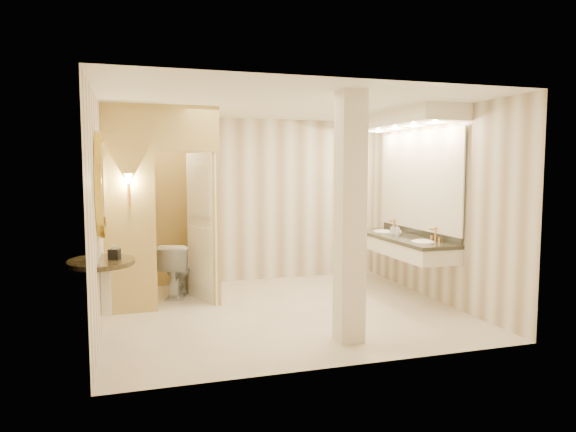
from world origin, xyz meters
name	(u,v)px	position (x,y,z in m)	size (l,w,h in m)	color
floor	(284,311)	(0.00, 0.00, 0.00)	(4.50, 4.50, 0.00)	white
ceiling	(284,104)	(0.00, 0.00, 2.70)	(4.50, 4.50, 0.00)	white
wall_back	(250,200)	(0.00, 2.00, 1.35)	(4.50, 0.02, 2.70)	white
wall_front	(344,226)	(0.00, -2.00, 1.35)	(4.50, 0.02, 2.70)	white
wall_left	(100,214)	(-2.25, 0.00, 1.35)	(0.02, 4.00, 2.70)	white
wall_right	(435,206)	(2.25, 0.00, 1.35)	(0.02, 4.00, 2.70)	white
toilet_closet	(189,203)	(-1.12, 0.97, 1.39)	(1.50, 1.55, 2.70)	#D3BE6E
wall_sconce	(129,180)	(-1.93, 0.43, 1.73)	(0.14, 0.14, 0.42)	#D99045
vanity	(404,186)	(1.98, 0.40, 1.63)	(0.75, 2.37, 2.09)	white
console_shelf	(102,218)	(-2.21, -0.43, 1.34)	(0.90, 0.90, 1.90)	black
pillar	(350,218)	(0.35, -1.33, 1.35)	(0.28, 0.28, 2.70)	white
tissue_box	(114,254)	(-2.09, -0.44, 0.93)	(0.11, 0.11, 0.11)	black
toilet	(177,269)	(-1.28, 1.25, 0.40)	(0.44, 0.78, 0.79)	white
soap_bottle_a	(393,229)	(1.93, 0.65, 0.95)	(0.06, 0.07, 0.14)	beige
soap_bottle_b	(399,231)	(1.97, 0.51, 0.93)	(0.09, 0.09, 0.12)	silver
soap_bottle_c	(397,230)	(1.86, 0.39, 0.97)	(0.07, 0.07, 0.18)	#C6B28C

